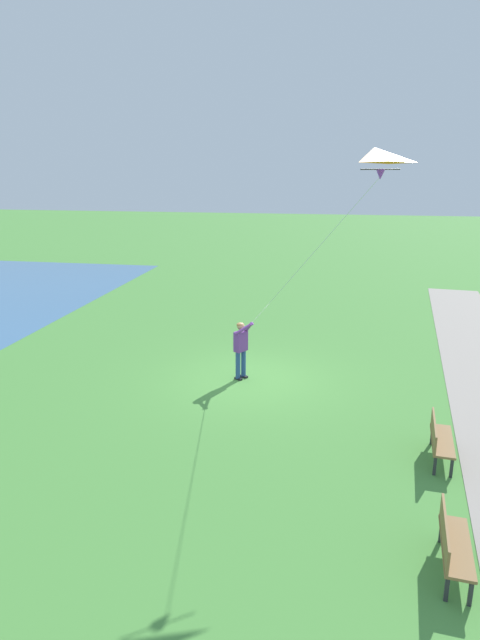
# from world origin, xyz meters

# --- Properties ---
(ground_plane) EXTENTS (120.00, 120.00, 0.00)m
(ground_plane) POSITION_xyz_m (0.00, 0.00, 0.00)
(ground_plane) COLOR #4C8E3D
(person_kite_flyer) EXTENTS (0.62, 0.54, 1.83)m
(person_kite_flyer) POSITION_xyz_m (0.31, -0.01, 1.05)
(person_kite_flyer) COLOR #232328
(person_kite_flyer) RESTS_ON ground
(flying_kite) EXTENTS (3.67, 2.40, 4.62)m
(flying_kite) POSITION_xyz_m (-3.04, 2.05, 6.08)
(flying_kite) COLOR orange
(park_bench_near_walkway) EXTENTS (0.59, 1.54, 0.88)m
(park_bench_near_walkway) POSITION_xyz_m (-4.67, 3.81, 0.51)
(park_bench_near_walkway) COLOR olive
(park_bench_near_walkway) RESTS_ON ground
(park_bench_far_walkway) EXTENTS (0.59, 1.54, 0.88)m
(park_bench_far_walkway) POSITION_xyz_m (-4.30, 7.29, 0.51)
(park_bench_far_walkway) COLOR olive
(park_bench_far_walkway) RESTS_ON ground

